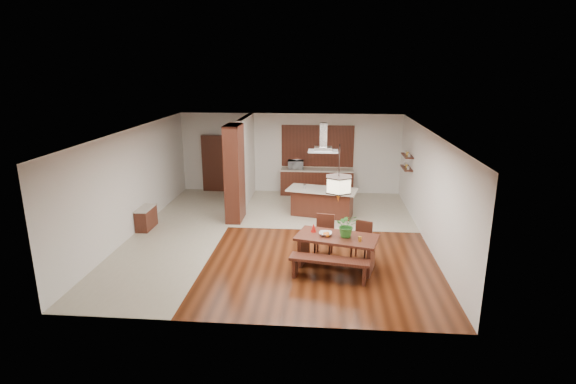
# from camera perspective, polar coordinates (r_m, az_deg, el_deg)

# --- Properties ---
(room_shell) EXTENTS (9.00, 9.04, 2.92)m
(room_shell) POSITION_cam_1_polar(r_m,az_deg,el_deg) (11.94, -1.44, 3.78)
(room_shell) COLOR #37170A
(room_shell) RESTS_ON ground
(tile_hallway) EXTENTS (2.50, 9.00, 0.01)m
(tile_hallway) POSITION_cam_1_polar(r_m,az_deg,el_deg) (13.10, -13.47, -4.95)
(tile_hallway) COLOR #BCB49C
(tile_hallway) RESTS_ON ground
(tile_kitchen) EXTENTS (5.50, 4.00, 0.01)m
(tile_kitchen) POSITION_cam_1_polar(r_m,az_deg,el_deg) (14.82, 4.47, -2.11)
(tile_kitchen) COLOR #BCB49C
(tile_kitchen) RESTS_ON ground
(soffit_band) EXTENTS (8.00, 9.00, 0.02)m
(soffit_band) POSITION_cam_1_polar(r_m,az_deg,el_deg) (11.80, -1.46, 7.70)
(soffit_band) COLOR #35170D
(soffit_band) RESTS_ON room_shell
(partition_pier) EXTENTS (0.45, 1.00, 2.90)m
(partition_pier) POSITION_cam_1_polar(r_m,az_deg,el_deg) (13.45, -6.81, 2.36)
(partition_pier) COLOR #33160E
(partition_pier) RESTS_ON ground
(partition_stub) EXTENTS (0.18, 2.40, 2.90)m
(partition_stub) POSITION_cam_1_polar(r_m,az_deg,el_deg) (15.46, -5.28, 4.15)
(partition_stub) COLOR silver
(partition_stub) RESTS_ON ground
(hallway_console) EXTENTS (0.37, 0.88, 0.63)m
(hallway_console) POSITION_cam_1_polar(r_m,az_deg,el_deg) (13.54, -17.57, -3.19)
(hallway_console) COLOR #33160E
(hallway_console) RESTS_ON ground
(hallway_doorway) EXTENTS (1.10, 0.20, 2.10)m
(hallway_doorway) POSITION_cam_1_polar(r_m,az_deg,el_deg) (16.86, -8.97, 3.60)
(hallway_doorway) COLOR #33160E
(hallway_doorway) RESTS_ON ground
(rear_counter) EXTENTS (2.60, 0.62, 0.95)m
(rear_counter) POSITION_cam_1_polar(r_m,az_deg,el_deg) (16.33, 3.68, 1.30)
(rear_counter) COLOR #33160E
(rear_counter) RESTS_ON ground
(kitchen_window) EXTENTS (2.60, 0.08, 1.50)m
(kitchen_window) POSITION_cam_1_polar(r_m,az_deg,el_deg) (16.32, 3.77, 5.86)
(kitchen_window) COLOR olive
(kitchen_window) RESTS_ON room_shell
(shelf_lower) EXTENTS (0.26, 0.90, 0.04)m
(shelf_lower) POSITION_cam_1_polar(r_m,az_deg,el_deg) (14.79, 14.80, 2.96)
(shelf_lower) COLOR #33160E
(shelf_lower) RESTS_ON room_shell
(shelf_upper) EXTENTS (0.26, 0.90, 0.04)m
(shelf_upper) POSITION_cam_1_polar(r_m,az_deg,el_deg) (14.71, 14.91, 4.48)
(shelf_upper) COLOR #33160E
(shelf_upper) RESTS_ON room_shell
(dining_table) EXTENTS (2.01, 1.35, 0.77)m
(dining_table) POSITION_cam_1_polar(r_m,az_deg,el_deg) (10.47, 6.21, -6.64)
(dining_table) COLOR #33160E
(dining_table) RESTS_ON ground
(dining_bench) EXTENTS (1.79, 0.66, 0.49)m
(dining_bench) POSITION_cam_1_polar(r_m,az_deg,el_deg) (10.01, 5.26, -9.69)
(dining_bench) COLOR #33160E
(dining_bench) RESTS_ON ground
(dining_chair_left) EXTENTS (0.52, 0.52, 1.01)m
(dining_chair_left) POSITION_cam_1_polar(r_m,az_deg,el_deg) (11.10, 4.56, -5.59)
(dining_chair_left) COLOR #33160E
(dining_chair_left) RESTS_ON ground
(dining_chair_right) EXTENTS (0.55, 0.55, 0.95)m
(dining_chair_right) POSITION_cam_1_polar(r_m,az_deg,el_deg) (10.93, 9.24, -6.27)
(dining_chair_right) COLOR #33160E
(dining_chair_right) RESTS_ON ground
(pendant_lantern) EXTENTS (0.64, 0.64, 1.31)m
(pendant_lantern) POSITION_cam_1_polar(r_m,az_deg,el_deg) (9.96, 6.49, 2.36)
(pendant_lantern) COLOR #FFF0C3
(pendant_lantern) RESTS_ON room_shell
(foliage_plant) EXTENTS (0.51, 0.45, 0.55)m
(foliage_plant) POSITION_cam_1_polar(r_m,az_deg,el_deg) (10.30, 7.49, -4.23)
(foliage_plant) COLOR #2D7326
(foliage_plant) RESTS_ON dining_table
(fruit_bowl) EXTENTS (0.30, 0.30, 0.07)m
(fruit_bowl) POSITION_cam_1_polar(r_m,az_deg,el_deg) (10.41, 4.79, -5.31)
(fruit_bowl) COLOR beige
(fruit_bowl) RESTS_ON dining_table
(napkin_cone) EXTENTS (0.15, 0.15, 0.21)m
(napkin_cone) POSITION_cam_1_polar(r_m,az_deg,el_deg) (10.59, 3.27, -4.54)
(napkin_cone) COLOR #A4100B
(napkin_cone) RESTS_ON dining_table
(gold_ornament) EXTENTS (0.10, 0.10, 0.11)m
(gold_ornament) POSITION_cam_1_polar(r_m,az_deg,el_deg) (10.16, 9.12, -5.90)
(gold_ornament) COLOR gold
(gold_ornament) RESTS_ON dining_table
(kitchen_island) EXTENTS (2.27, 1.36, 0.87)m
(kitchen_island) POSITION_cam_1_polar(r_m,az_deg,el_deg) (14.02, 4.34, -1.26)
(kitchen_island) COLOR #33160E
(kitchen_island) RESTS_ON ground
(range_hood) EXTENTS (0.90, 0.55, 0.87)m
(range_hood) POSITION_cam_1_polar(r_m,az_deg,el_deg) (13.58, 4.52, 6.91)
(range_hood) COLOR silver
(range_hood) RESTS_ON room_shell
(island_cup) EXTENTS (0.13, 0.13, 0.10)m
(island_cup) POSITION_cam_1_polar(r_m,az_deg,el_deg) (13.77, 6.01, 0.44)
(island_cup) COLOR silver
(island_cup) RESTS_ON kitchen_island
(microwave) EXTENTS (0.56, 0.39, 0.31)m
(microwave) POSITION_cam_1_polar(r_m,az_deg,el_deg) (16.20, 0.99, 3.49)
(microwave) COLOR #AFB3B6
(microwave) RESTS_ON rear_counter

